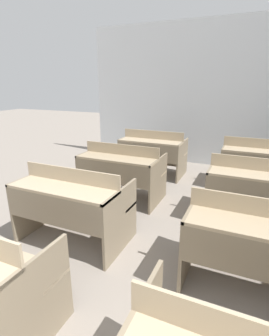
{
  "coord_description": "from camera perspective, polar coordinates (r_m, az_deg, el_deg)",
  "views": [
    {
      "loc": [
        0.71,
        0.45,
        1.77
      ],
      "look_at": [
        -0.54,
        3.25,
        0.78
      ],
      "focal_mm": 28.0,
      "sensor_mm": 36.0,
      "label": 1
    }
  ],
  "objects": [
    {
      "name": "bench_back_left",
      "position": [
        5.25,
        3.96,
        3.7
      ],
      "size": [
        1.22,
        0.76,
        0.89
      ],
      "color": "#7F7059",
      "rests_on": "ground_plane"
    },
    {
      "name": "wall_back",
      "position": [
        6.01,
        17.83,
        14.7
      ],
      "size": [
        5.85,
        0.06,
        3.04
      ],
      "color": "silver",
      "rests_on": "ground_plane"
    },
    {
      "name": "bench_second_left",
      "position": [
        3.07,
        -13.44,
        -7.34
      ],
      "size": [
        1.22,
        0.76,
        0.89
      ],
      "color": "#83745D",
      "rests_on": "ground_plane"
    },
    {
      "name": "bench_third_right",
      "position": [
        3.7,
        25.24,
        -4.2
      ],
      "size": [
        1.22,
        0.76,
        0.89
      ],
      "color": "#7D6D56",
      "rests_on": "ground_plane"
    },
    {
      "name": "bench_third_left",
      "position": [
        4.08,
        -2.91,
        -0.45
      ],
      "size": [
        1.22,
        0.76,
        0.89
      ],
      "color": "#786952",
      "rests_on": "ground_plane"
    },
    {
      "name": "bench_back_right",
      "position": [
        4.95,
        25.51,
        1.1
      ],
      "size": [
        1.22,
        0.76,
        0.89
      ],
      "color": "#7D6E57",
      "rests_on": "ground_plane"
    },
    {
      "name": "bench_second_right",
      "position": [
        2.53,
        25.72,
        -14.62
      ],
      "size": [
        1.22,
        0.76,
        0.89
      ],
      "color": "#786952",
      "rests_on": "ground_plane"
    }
  ]
}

